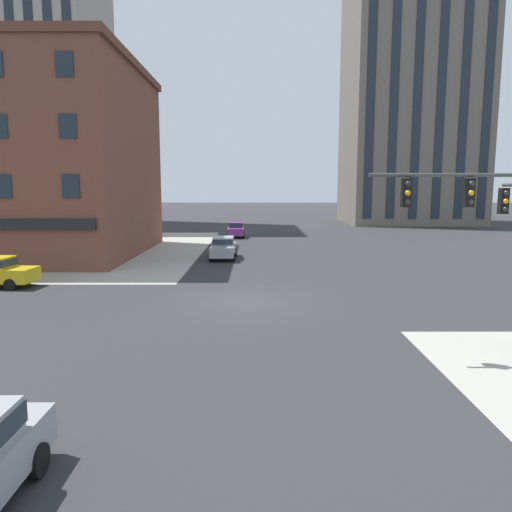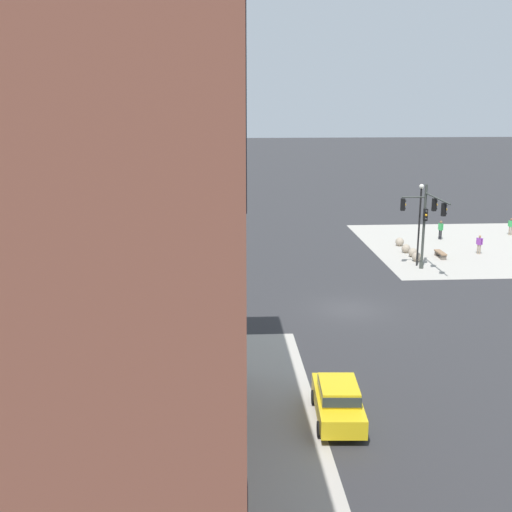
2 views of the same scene
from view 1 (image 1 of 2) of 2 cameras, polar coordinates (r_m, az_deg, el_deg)
ground_plane at (r=23.26m, az=-1.15°, el=-5.37°), size 320.00×320.00×0.00m
sidewalk_far_corner at (r=47.61m, az=-25.39°, el=0.75°), size 32.00×32.00×0.02m
traffic_signal_main at (r=17.29m, az=26.59°, el=2.98°), size 5.29×2.09×6.45m
car_main_southbound_far at (r=53.46m, az=-2.26°, el=3.22°), size 1.98×4.45×1.68m
car_cross_eastbound at (r=37.13m, az=-3.72°, el=1.09°), size 1.92×4.41×1.68m
residential_tower_skyline_right at (r=83.06m, az=18.40°, el=24.73°), size 19.54×16.10×59.56m
residential_tower_skyline_left at (r=84.41m, az=-24.18°, el=23.52°), size 17.64×17.79×57.71m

